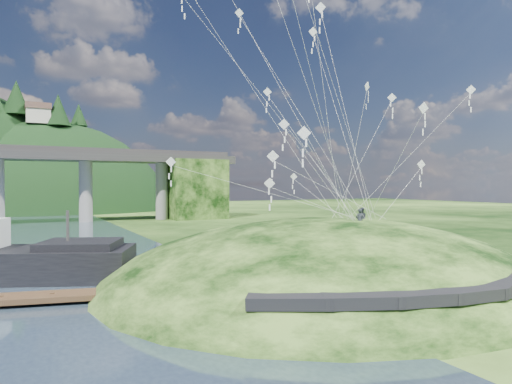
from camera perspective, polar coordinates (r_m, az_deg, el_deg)
name	(u,v)px	position (r m, az deg, el deg)	size (l,w,h in m)	color
ground	(244,301)	(30.55, -1.47, -13.48)	(320.00, 320.00, 0.00)	black
grass_hill	(326,302)	(36.62, 8.72, -13.47)	(36.00, 32.00, 13.00)	black
footpath	(449,287)	(27.08, 22.94, -10.92)	(22.29, 5.84, 0.83)	black
wooden_dock	(102,294)	(32.25, -18.71, -11.96)	(14.13, 5.36, 1.00)	#3B2718
kite_flyers	(361,208)	(36.56, 12.99, -1.94)	(2.45, 2.33, 1.77)	#252831
kite_swarm	(296,63)	(34.82, 5.00, 15.74)	(20.31, 14.58, 20.78)	silver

